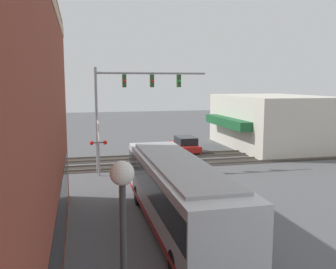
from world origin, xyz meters
TOP-DOWN VIEW (x-y plane):
  - ground_plane at (0.00, 0.00)m, footprint 120.00×120.00m
  - shop_building at (11.56, -11.63)m, footprint 12.53×9.56m
  - city_bus at (-6.62, 2.80)m, footprint 11.77×2.59m
  - traffic_signal_gantry at (4.83, 3.24)m, footprint 0.42×8.05m
  - crossing_signal at (3.74, 5.59)m, footprint 1.41×1.18m
  - streetlamp at (-15.28, 6.12)m, footprint 0.44×0.44m
  - rail_track_near at (6.00, 0.00)m, footprint 2.60×60.00m
  - rail_track_far at (9.20, 0.00)m, footprint 2.60×60.00m
  - parked_car_red at (10.84, -2.60)m, footprint 4.49×1.82m
  - pedestrian_near_bus at (-3.09, 1.05)m, footprint 0.34×0.34m

SIDE VIEW (x-z plane):
  - ground_plane at x=0.00m, z-range 0.00..0.00m
  - rail_track_near at x=6.00m, z-range -0.05..0.10m
  - rail_track_far at x=9.20m, z-range -0.05..0.10m
  - parked_car_red at x=10.84m, z-range -0.05..1.40m
  - pedestrian_near_bus at x=-3.09m, z-range 0.02..1.80m
  - city_bus at x=-6.62m, z-range 0.16..3.21m
  - crossing_signal at x=3.74m, z-range 0.39..4.20m
  - shop_building at x=11.56m, z-range 0.00..5.09m
  - streetlamp at x=-15.28m, z-range 0.48..5.47m
  - traffic_signal_gantry at x=4.83m, z-range 1.81..9.22m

